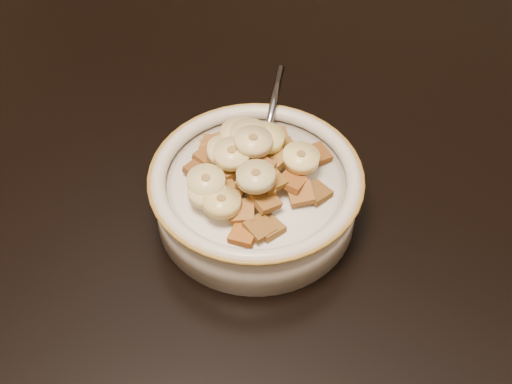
% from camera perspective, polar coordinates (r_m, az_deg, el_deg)
% --- Properties ---
extents(table, '(1.41, 0.91, 0.04)m').
position_cam_1_polar(table, '(0.67, -1.50, -0.90)').
color(table, black).
rests_on(table, floor).
extents(cereal_bowl, '(0.17, 0.17, 0.04)m').
position_cam_1_polar(cereal_bowl, '(0.62, 0.00, -0.57)').
color(cereal_bowl, '#BCB09C').
rests_on(cereal_bowl, table).
extents(milk, '(0.14, 0.14, 0.00)m').
position_cam_1_polar(milk, '(0.60, 0.00, 0.73)').
color(milk, white).
rests_on(milk, cereal_bowl).
extents(spoon, '(0.04, 0.05, 0.01)m').
position_cam_1_polar(spoon, '(0.62, 0.48, 2.89)').
color(spoon, gray).
rests_on(spoon, cereal_bowl).
extents(cereal_square_0, '(0.03, 0.03, 0.01)m').
position_cam_1_polar(cereal_square_0, '(0.57, 0.75, -0.69)').
color(cereal_square_0, brown).
rests_on(cereal_square_0, milk).
extents(cereal_square_1, '(0.03, 0.03, 0.01)m').
position_cam_1_polar(cereal_square_1, '(0.56, 0.30, -2.87)').
color(cereal_square_1, brown).
rests_on(cereal_square_1, milk).
extents(cereal_square_2, '(0.02, 0.02, 0.01)m').
position_cam_1_polar(cereal_square_2, '(0.62, -3.40, 3.65)').
color(cereal_square_2, '#92611D').
rests_on(cereal_square_2, milk).
extents(cereal_square_3, '(0.03, 0.03, 0.01)m').
position_cam_1_polar(cereal_square_3, '(0.58, -0.65, 2.33)').
color(cereal_square_3, brown).
rests_on(cereal_square_3, milk).
extents(cereal_square_4, '(0.03, 0.03, 0.01)m').
position_cam_1_polar(cereal_square_4, '(0.59, -1.85, 2.00)').
color(cereal_square_4, brown).
rests_on(cereal_square_4, milk).
extents(cereal_square_5, '(0.03, 0.03, 0.01)m').
position_cam_1_polar(cereal_square_5, '(0.60, -0.89, 3.07)').
color(cereal_square_5, brown).
rests_on(cereal_square_5, milk).
extents(cereal_square_6, '(0.02, 0.02, 0.01)m').
position_cam_1_polar(cereal_square_6, '(0.58, -2.05, -0.11)').
color(cereal_square_6, brown).
rests_on(cereal_square_6, milk).
extents(cereal_square_7, '(0.02, 0.02, 0.01)m').
position_cam_1_polar(cereal_square_7, '(0.58, 0.35, 1.94)').
color(cereal_square_7, brown).
rests_on(cereal_square_7, milk).
extents(cereal_square_8, '(0.02, 0.02, 0.01)m').
position_cam_1_polar(cereal_square_8, '(0.56, -0.99, -3.38)').
color(cereal_square_8, brown).
rests_on(cereal_square_8, milk).
extents(cereal_square_9, '(0.03, 0.03, 0.01)m').
position_cam_1_polar(cereal_square_9, '(0.58, 3.59, -0.12)').
color(cereal_square_9, brown).
rests_on(cereal_square_9, milk).
extents(cereal_square_10, '(0.02, 0.02, 0.01)m').
position_cam_1_polar(cereal_square_10, '(0.58, -0.51, 1.07)').
color(cereal_square_10, '#99652B').
rests_on(cereal_square_10, milk).
extents(cereal_square_11, '(0.03, 0.03, 0.01)m').
position_cam_1_polar(cereal_square_11, '(0.62, 4.91, 3.04)').
color(cereal_square_11, brown).
rests_on(cereal_square_11, milk).
extents(cereal_square_12, '(0.02, 0.02, 0.01)m').
position_cam_1_polar(cereal_square_12, '(0.60, -4.59, 1.82)').
color(cereal_square_12, brown).
rests_on(cereal_square_12, milk).
extents(cereal_square_13, '(0.03, 0.03, 0.01)m').
position_cam_1_polar(cereal_square_13, '(0.59, 1.54, 2.70)').
color(cereal_square_13, olive).
rests_on(cereal_square_13, milk).
extents(cereal_square_14, '(0.03, 0.03, 0.01)m').
position_cam_1_polar(cereal_square_14, '(0.61, 2.09, 3.52)').
color(cereal_square_14, brown).
rests_on(cereal_square_14, milk).
extents(cereal_square_15, '(0.03, 0.03, 0.01)m').
position_cam_1_polar(cereal_square_15, '(0.57, 1.21, 0.96)').
color(cereal_square_15, brown).
rests_on(cereal_square_15, milk).
extents(cereal_square_16, '(0.03, 0.03, 0.01)m').
position_cam_1_polar(cereal_square_16, '(0.62, -3.41, 3.80)').
color(cereal_square_16, olive).
rests_on(cereal_square_16, milk).
extents(cereal_square_17, '(0.03, 0.03, 0.01)m').
position_cam_1_polar(cereal_square_17, '(0.58, -2.95, 0.76)').
color(cereal_square_17, brown).
rests_on(cereal_square_17, milk).
extents(cereal_square_18, '(0.03, 0.03, 0.01)m').
position_cam_1_polar(cereal_square_18, '(0.60, -0.88, 3.71)').
color(cereal_square_18, olive).
rests_on(cereal_square_18, milk).
extents(cereal_square_19, '(0.03, 0.03, 0.01)m').
position_cam_1_polar(cereal_square_19, '(0.63, 1.62, 4.55)').
color(cereal_square_19, olive).
rests_on(cereal_square_19, milk).
extents(cereal_square_20, '(0.03, 0.03, 0.01)m').
position_cam_1_polar(cereal_square_20, '(0.58, -2.92, 0.71)').
color(cereal_square_20, '#99561B').
rests_on(cereal_square_20, milk).
extents(cereal_square_21, '(0.03, 0.03, 0.01)m').
position_cam_1_polar(cereal_square_21, '(0.56, 1.04, -2.88)').
color(cereal_square_21, olive).
rests_on(cereal_square_21, milk).
extents(cereal_square_22, '(0.03, 0.03, 0.01)m').
position_cam_1_polar(cereal_square_22, '(0.60, -0.72, 3.42)').
color(cereal_square_22, brown).
rests_on(cereal_square_22, milk).
extents(cereal_square_23, '(0.03, 0.03, 0.01)m').
position_cam_1_polar(cereal_square_23, '(0.59, 4.85, -0.05)').
color(cereal_square_23, brown).
rests_on(cereal_square_23, milk).
extents(cereal_square_24, '(0.03, 0.03, 0.01)m').
position_cam_1_polar(cereal_square_24, '(0.57, 0.75, 0.71)').
color(cereal_square_24, brown).
rests_on(cereal_square_24, milk).
extents(cereal_square_25, '(0.02, 0.02, 0.01)m').
position_cam_1_polar(cereal_square_25, '(0.62, -3.48, 3.75)').
color(cereal_square_25, brown).
rests_on(cereal_square_25, milk).
extents(cereal_square_26, '(0.03, 0.03, 0.01)m').
position_cam_1_polar(cereal_square_26, '(0.57, -1.13, -1.53)').
color(cereal_square_26, brown).
rests_on(cereal_square_26, milk).
extents(cereal_square_27, '(0.02, 0.02, 0.01)m').
position_cam_1_polar(cereal_square_27, '(0.61, -3.84, 2.80)').
color(cereal_square_27, brown).
rests_on(cereal_square_27, milk).
extents(cereal_square_28, '(0.03, 0.03, 0.01)m').
position_cam_1_polar(cereal_square_28, '(0.61, 2.60, 3.28)').
color(cereal_square_28, brown).
rests_on(cereal_square_28, milk).
extents(cereal_square_29, '(0.02, 0.02, 0.01)m').
position_cam_1_polar(cereal_square_29, '(0.58, 2.89, 0.84)').
color(cereal_square_29, brown).
rests_on(cereal_square_29, milk).
extents(cereal_square_30, '(0.02, 0.02, 0.01)m').
position_cam_1_polar(cereal_square_30, '(0.63, -0.84, 4.85)').
color(cereal_square_30, '#8F5F21').
rests_on(cereal_square_30, milk).
extents(banana_slice_0, '(0.04, 0.04, 0.02)m').
position_cam_1_polar(banana_slice_0, '(0.59, -2.48, 3.22)').
color(banana_slice_0, '#D3BA71').
rests_on(banana_slice_0, milk).
extents(banana_slice_1, '(0.04, 0.04, 0.02)m').
position_cam_1_polar(banana_slice_1, '(0.60, -0.58, 4.42)').
color(banana_slice_1, '#D5C57E').
rests_on(banana_slice_1, milk).
extents(banana_slice_2, '(0.04, 0.04, 0.01)m').
position_cam_1_polar(banana_slice_2, '(0.56, -0.01, 1.24)').
color(banana_slice_2, beige).
rests_on(banana_slice_2, milk).
extents(banana_slice_3, '(0.04, 0.04, 0.01)m').
position_cam_1_polar(banana_slice_3, '(0.57, -3.96, 0.02)').
color(banana_slice_3, '#E1D382').
rests_on(banana_slice_3, milk).
extents(banana_slice_4, '(0.04, 0.04, 0.01)m').
position_cam_1_polar(banana_slice_4, '(0.57, -4.01, 0.83)').
color(banana_slice_4, '#DAC087').
rests_on(banana_slice_4, milk).
extents(banana_slice_5, '(0.04, 0.04, 0.01)m').
position_cam_1_polar(banana_slice_5, '(0.60, -1.37, 4.79)').
color(banana_slice_5, '#FCDFA1').
rests_on(banana_slice_5, milk).
extents(banana_slice_6, '(0.04, 0.04, 0.01)m').
position_cam_1_polar(banana_slice_6, '(0.59, 3.62, 2.74)').
color(banana_slice_6, '#FFE782').
rests_on(banana_slice_6, milk).
extents(banana_slice_7, '(0.04, 0.04, 0.01)m').
position_cam_1_polar(banana_slice_7, '(0.60, 0.79, 4.36)').
color(banana_slice_7, '#F2E283').
rests_on(banana_slice_7, milk).
extents(banana_slice_8, '(0.04, 0.04, 0.01)m').
position_cam_1_polar(banana_slice_8, '(0.58, -0.23, 4.06)').
color(banana_slice_8, '#C9B784').
rests_on(banana_slice_8, milk).
extents(banana_slice_9, '(0.04, 0.04, 0.01)m').
position_cam_1_polar(banana_slice_9, '(0.60, -0.94, 4.29)').
color(banana_slice_9, '#F8D47B').
rests_on(banana_slice_9, milk).
extents(banana_slice_10, '(0.04, 0.04, 0.01)m').
position_cam_1_polar(banana_slice_10, '(0.58, -1.94, 3.07)').
color(banana_slice_10, '#F2DA95').
rests_on(banana_slice_10, milk).
extents(banana_slice_11, '(0.04, 0.04, 0.01)m').
position_cam_1_polar(banana_slice_11, '(0.59, -0.61, 4.63)').
color(banana_slice_11, '#CABF79').
rests_on(banana_slice_11, milk).
extents(banana_slice_12, '(0.04, 0.04, 0.01)m').
position_cam_1_polar(banana_slice_12, '(0.56, -2.78, -0.82)').
color(banana_slice_12, '#E4C16E').
rests_on(banana_slice_12, milk).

